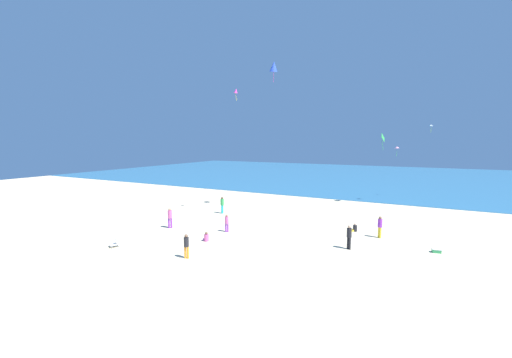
{
  "coord_description": "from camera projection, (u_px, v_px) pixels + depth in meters",
  "views": [
    {
      "loc": [
        9.7,
        -13.41,
        7.12
      ],
      "look_at": [
        0.0,
        5.03,
        4.68
      ],
      "focal_mm": 22.49,
      "sensor_mm": 36.0,
      "label": 1
    }
  ],
  "objects": [
    {
      "name": "person_3",
      "position": [
        206.0,
        238.0,
        23.03
      ],
      "size": [
        0.61,
        0.54,
        0.69
      ],
      "rotation": [
        0.0,
        0.0,
        2.55
      ],
      "color": "#D8599E",
      "rests_on": "ground_plane"
    },
    {
      "name": "kite_green",
      "position": [
        383.0,
        138.0,
        35.17
      ],
      "size": [
        0.36,
        1.01,
        1.88
      ],
      "rotation": [
        0.0,
        0.0,
        1.08
      ],
      "color": "green"
    },
    {
      "name": "kite_white",
      "position": [
        431.0,
        126.0,
        38.74
      ],
      "size": [
        0.49,
        0.51,
        0.97
      ],
      "rotation": [
        0.0,
        0.0,
        2.24
      ],
      "color": "white"
    },
    {
      "name": "person_4",
      "position": [
        227.0,
        222.0,
        25.31
      ],
      "size": [
        0.37,
        0.37,
        1.41
      ],
      "rotation": [
        0.0,
        0.0,
        5.12
      ],
      "color": "purple",
      "rests_on": "ground_plane"
    },
    {
      "name": "kite_magenta",
      "position": [
        236.0,
        91.0,
        30.12
      ],
      "size": [
        0.45,
        0.38,
        1.16
      ],
      "rotation": [
        0.0,
        0.0,
        4.65
      ],
      "color": "#DB3DA8"
    },
    {
      "name": "person_6",
      "position": [
        380.0,
        225.0,
        23.75
      ],
      "size": [
        0.45,
        0.45,
        1.62
      ],
      "rotation": [
        0.0,
        0.0,
        3.85
      ],
      "color": "yellow",
      "rests_on": "ground_plane"
    },
    {
      "name": "person_2",
      "position": [
        355.0,
        228.0,
        25.52
      ],
      "size": [
        0.61,
        0.5,
        0.69
      ],
      "rotation": [
        0.0,
        0.0,
        3.59
      ],
      "color": "black",
      "rests_on": "ground_plane"
    },
    {
      "name": "person_5",
      "position": [
        349.0,
        235.0,
        21.23
      ],
      "size": [
        0.46,
        0.46,
        1.63
      ],
      "rotation": [
        0.0,
        0.0,
        4.04
      ],
      "color": "black",
      "rests_on": "ground_plane"
    },
    {
      "name": "ground_plane",
      "position": [
        285.0,
        230.0,
        25.9
      ],
      "size": [
        120.0,
        120.0,
        0.0
      ],
      "primitive_type": "plane",
      "color": "beige"
    },
    {
      "name": "person_0",
      "position": [
        170.0,
        216.0,
        26.41
      ],
      "size": [
        0.48,
        0.48,
        1.71
      ],
      "rotation": [
        0.0,
        0.0,
        2.24
      ],
      "color": "purple",
      "rests_on": "ground_plane"
    },
    {
      "name": "kite_blue",
      "position": [
        274.0,
        67.0,
        31.06
      ],
      "size": [
        1.23,
        1.25,
        2.03
      ],
      "rotation": [
        0.0,
        0.0,
        3.84
      ],
      "color": "blue"
    },
    {
      "name": "beach_chair_near_camera",
      "position": [
        115.0,
        243.0,
        21.79
      ],
      "size": [
        0.79,
        0.8,
        0.59
      ],
      "rotation": [
        0.0,
        0.0,
        4.27
      ],
      "color": "white",
      "rests_on": "ground_plane"
    },
    {
      "name": "ocean_water",
      "position": [
        370.0,
        176.0,
        66.0
      ],
      "size": [
        120.0,
        60.0,
        0.05
      ],
      "primitive_type": "cube",
      "color": "teal",
      "rests_on": "ground_plane"
    },
    {
      "name": "person_1",
      "position": [
        186.0,
        245.0,
        19.54
      ],
      "size": [
        0.37,
        0.37,
        1.52
      ],
      "rotation": [
        0.0,
        0.0,
        4.97
      ],
      "color": "orange",
      "rests_on": "ground_plane"
    },
    {
      "name": "kite_pink",
      "position": [
        397.0,
        148.0,
        36.73
      ],
      "size": [
        0.45,
        0.58,
        1.12
      ],
      "rotation": [
        0.0,
        0.0,
        4.61
      ],
      "color": "pink"
    },
    {
      "name": "cooler_box",
      "position": [
        436.0,
        251.0,
        20.65
      ],
      "size": [
        0.59,
        0.46,
        0.25
      ],
      "rotation": [
        0.0,
        0.0,
        0.18
      ],
      "color": "#339956",
      "rests_on": "ground_plane"
    },
    {
      "name": "person_7",
      "position": [
        222.0,
        204.0,
        31.86
      ],
      "size": [
        0.39,
        0.39,
        1.67
      ],
      "rotation": [
        0.0,
        0.0,
        3.35
      ],
      "color": "#19ADB2",
      "rests_on": "ground_plane"
    }
  ]
}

